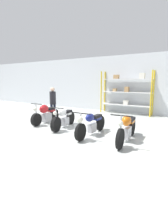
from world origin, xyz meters
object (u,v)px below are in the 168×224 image
Objects in this scene: motorcycle_red at (46,114)px; motorcycle_blue at (91,123)px; shelving_rack at (126,91)px; motorcycle_white at (64,118)px; person_browsing at (53,101)px; motorcycle_orange at (127,128)px.

motorcycle_red is 0.92× the size of motorcycle_blue.
motorcycle_white is (-1.18, -4.65, -0.98)m from shelving_rack.
motorcycle_white is at bearing -104.23° from shelving_rack.
motorcycle_red is at bearing 122.57° from person_browsing.
shelving_rack is 5.07m from motorcycle_blue.
motorcycle_red is at bearing -111.29° from motorcycle_white.
shelving_rack reaches higher than person_browsing.
shelving_rack is 1.63× the size of motorcycle_red.
motorcycle_orange is (1.35, 0.06, 0.02)m from motorcycle_blue.
motorcycle_white is 1.16× the size of person_browsing.
person_browsing reaches higher than motorcycle_white.
shelving_rack is at bearing 155.06° from motorcycle_white.
motorcycle_orange reaches higher than motorcycle_blue.
person_browsing is (-0.21, 0.77, 0.55)m from motorcycle_red.
person_browsing is at bearing -109.77° from motorcycle_orange.
shelving_rack is at bearing -164.38° from motorcycle_orange.
motorcycle_red is 0.97m from person_browsing.
shelving_rack is 1.50× the size of motorcycle_blue.
shelving_rack is at bearing 145.90° from motorcycle_red.
person_browsing is at bearing -134.76° from motorcycle_white.
motorcycle_blue is 0.97× the size of motorcycle_orange.
shelving_rack reaches higher than motorcycle_blue.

